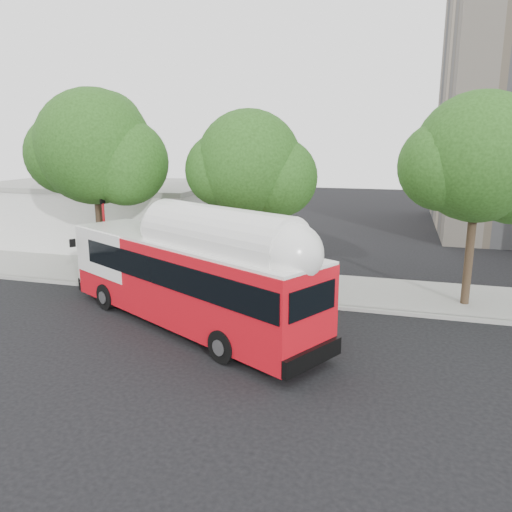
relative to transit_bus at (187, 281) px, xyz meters
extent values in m
plane|color=black|center=(1.73, -0.20, -1.85)|extent=(120.00, 120.00, 0.00)
cube|color=gray|center=(1.73, 6.30, -1.78)|extent=(60.00, 5.00, 0.15)
cube|color=gray|center=(1.73, 3.70, -1.78)|extent=(60.00, 0.30, 0.15)
cube|color=maroon|center=(-1.27, 3.70, -1.77)|extent=(10.00, 0.32, 0.16)
cylinder|color=#2D2116|center=(-7.27, 5.30, 1.19)|extent=(0.36, 0.36, 6.08)
sphere|color=#1E4012|center=(-7.27, 5.30, 4.99)|extent=(5.80, 5.80, 5.80)
sphere|color=#1E4012|center=(-5.67, 5.50, 4.23)|extent=(4.35, 4.35, 4.35)
cylinder|color=#2D2116|center=(0.73, 5.80, 0.87)|extent=(0.36, 0.36, 5.44)
sphere|color=#1E4012|center=(0.73, 5.80, 4.27)|extent=(5.00, 5.00, 5.00)
sphere|color=#1E4012|center=(2.11, 6.00, 3.59)|extent=(3.75, 3.75, 3.75)
cylinder|color=#2D2116|center=(10.73, 5.60, 1.03)|extent=(0.36, 0.36, 5.76)
sphere|color=#1E4012|center=(10.73, 5.60, 4.63)|extent=(5.40, 5.40, 5.40)
cube|color=silver|center=(-12.27, 13.80, 0.15)|extent=(16.00, 10.00, 4.00)
cube|color=gray|center=(-12.27, 13.80, 2.25)|extent=(16.20, 10.20, 0.30)
cube|color=red|center=(-0.08, 0.05, 0.01)|extent=(12.20, 8.30, 3.00)
cube|color=black|center=(0.37, -0.20, 0.63)|extent=(11.14, 7.76, 0.98)
cube|color=white|center=(-0.08, 0.05, 1.56)|extent=(12.16, 8.23, 0.10)
cube|color=white|center=(1.74, -0.94, 1.82)|extent=(6.81, 4.98, 0.57)
cube|color=black|center=(-6.04, 3.28, -1.33)|extent=(1.62, 2.03, 0.06)
imported|color=#213A9A|center=(-6.04, 3.28, -0.84)|extent=(1.39, 1.86, 0.93)
cylinder|color=#A61119|center=(-6.33, 4.29, 0.21)|extent=(0.12, 0.12, 4.13)
cube|color=black|center=(-6.33, 4.29, 2.38)|extent=(0.05, 0.41, 0.26)
camera|label=1|loc=(7.71, -17.09, 5.34)|focal=35.00mm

